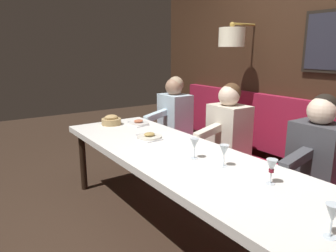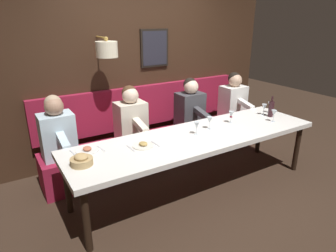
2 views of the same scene
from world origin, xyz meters
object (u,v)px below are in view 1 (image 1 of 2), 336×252
object	(u,v)px
wine_glass_3	(333,214)
bread_bowl	(111,120)
diner_far	(174,109)
wine_glass_4	(224,151)
diner_middle	(229,124)
wine_glass_0	(195,144)
wine_glass_2	(272,167)
diner_near	(318,147)
dining_table	(191,166)

from	to	relation	value
wine_glass_3	bread_bowl	distance (m)	2.61
diner_far	wine_glass_4	size ratio (longest dim) A/B	4.82
diner_middle	wine_glass_0	distance (m)	0.98
wine_glass_4	wine_glass_2	bearing A→B (deg)	-85.97
diner_middle	bread_bowl	bearing A→B (deg)	133.75
diner_near	wine_glass_0	distance (m)	1.00
wine_glass_0	dining_table	bearing A→B (deg)	170.09
diner_middle	wine_glass_3	distance (m)	1.95
dining_table	bread_bowl	size ratio (longest dim) A/B	14.68
diner_far	diner_middle	bearing A→B (deg)	-90.00
diner_middle	bread_bowl	distance (m)	1.31
wine_glass_3	diner_middle	bearing A→B (deg)	58.37
diner_far	bread_bowl	bearing A→B (deg)	-178.04
diner_near	diner_middle	size ratio (longest dim) A/B	1.00
dining_table	diner_near	size ratio (longest dim) A/B	4.08
diner_far	wine_glass_4	distance (m)	1.88
dining_table	wine_glass_0	xyz separation A→B (m)	(0.03, -0.01, 0.17)
diner_far	wine_glass_0	bearing A→B (deg)	-120.37
wine_glass_0	diner_far	bearing A→B (deg)	59.63
diner_far	wine_glass_3	bearing A→B (deg)	-111.21
wine_glass_3	wine_glass_4	xyz separation A→B (m)	(0.24, 0.93, 0.00)
dining_table	diner_middle	distance (m)	1.01
dining_table	wine_glass_3	xyz separation A→B (m)	(-0.14, -1.19, 0.17)
dining_table	bread_bowl	distance (m)	1.42
wine_glass_4	wine_glass_3	bearing A→B (deg)	-104.37
diner_near	wine_glass_2	size ratio (longest dim) A/B	4.82
diner_near	diner_far	bearing A→B (deg)	90.00
wine_glass_2	wine_glass_3	world-z (taller)	same
diner_middle	bread_bowl	world-z (taller)	diner_middle
diner_far	wine_glass_4	world-z (taller)	diner_far
diner_middle	diner_far	xyz separation A→B (m)	(0.00, 0.98, 0.00)
wine_glass_0	bread_bowl	size ratio (longest dim) A/B	0.75
diner_near	wine_glass_0	bearing A→B (deg)	148.86
wine_glass_4	diner_middle	bearing A→B (deg)	43.12
diner_near	diner_far	size ratio (longest dim) A/B	1.00
dining_table	diner_middle	xyz separation A→B (m)	(0.88, 0.47, 0.13)
diner_middle	diner_far	size ratio (longest dim) A/B	1.00
diner_middle	diner_far	distance (m)	0.98
diner_near	diner_middle	xyz separation A→B (m)	(0.00, 1.00, 0.00)
diner_middle	wine_glass_2	xyz separation A→B (m)	(-0.76, -1.13, 0.04)
wine_glass_0	wine_glass_2	bearing A→B (deg)	-81.72
diner_middle	wine_glass_0	bearing A→B (deg)	-150.65
wine_glass_4	wine_glass_0	bearing A→B (deg)	104.60
wine_glass_3	wine_glass_4	size ratio (longest dim) A/B	1.00
bread_bowl	wine_glass_3	bearing A→B (deg)	-92.60
diner_far	wine_glass_0	xyz separation A→B (m)	(-0.85, -1.46, 0.04)
diner_middle	wine_glass_2	bearing A→B (deg)	-123.91
diner_far	wine_glass_0	world-z (taller)	diner_far
bread_bowl	diner_middle	bearing A→B (deg)	-46.25
diner_middle	wine_glass_4	xyz separation A→B (m)	(-0.79, -0.74, 0.04)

